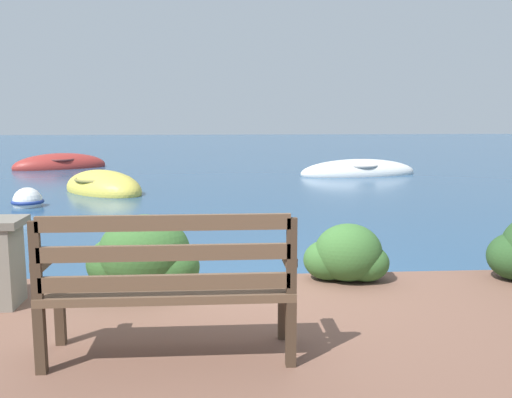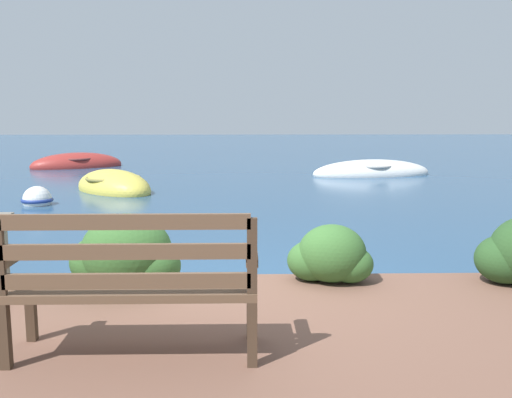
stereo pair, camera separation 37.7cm
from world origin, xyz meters
name	(u,v)px [view 1 (the left image)]	position (x,y,z in m)	size (l,w,h in m)	color
ground_plane	(244,297)	(0.00, 0.00, 0.00)	(80.00, 80.00, 0.00)	navy
park_bench	(169,282)	(-0.54, -1.79, 0.70)	(1.53, 0.48, 0.93)	#433123
hedge_clump_left	(143,258)	(-0.87, -0.42, 0.50)	(0.96, 0.69, 0.65)	#38662D
hedge_clump_centre	(347,256)	(0.92, -0.24, 0.44)	(0.76, 0.55, 0.52)	#38662D
rowboat_nearest	(103,189)	(-2.72, 7.35, 0.07)	(2.46, 2.55, 0.84)	#DBC64C
rowboat_mid	(358,173)	(3.68, 10.40, 0.06)	(3.53, 1.78, 0.77)	silver
rowboat_far	(60,166)	(-5.11, 12.90, 0.07)	(3.00, 2.27, 0.82)	#9E2D28
mooring_buoy	(28,202)	(-3.73, 5.49, 0.09)	(0.58, 0.58, 0.53)	white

